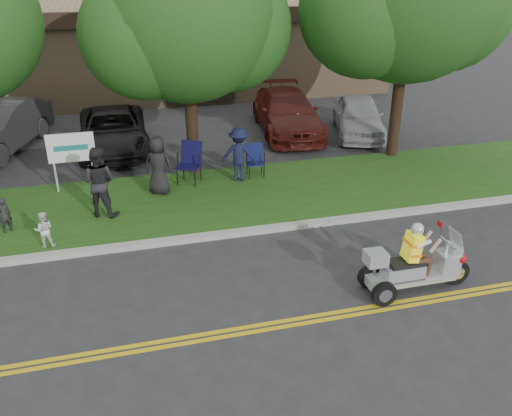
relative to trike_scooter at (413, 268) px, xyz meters
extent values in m
plane|color=#28282B|center=(-3.73, 0.11, -0.53)|extent=(120.00, 120.00, 0.00)
cube|color=gold|center=(-3.73, -0.47, -0.53)|extent=(60.00, 0.10, 0.01)
cube|color=gold|center=(-3.73, -0.31, -0.53)|extent=(60.00, 0.10, 0.01)
cube|color=#A8A89E|center=(-3.73, 3.16, -0.47)|extent=(60.00, 0.25, 0.12)
cube|color=#1F4412|center=(-3.73, 5.31, -0.48)|extent=(60.00, 4.00, 0.10)
cube|color=#9E7F5B|center=(-1.73, 19.11, 1.47)|extent=(18.00, 8.00, 4.00)
cube|color=black|center=(-1.73, 15.06, 3.17)|extent=(18.00, 0.30, 0.60)
cylinder|color=#332114|center=(-3.23, 7.31, 1.57)|extent=(0.36, 0.36, 4.20)
sphere|color=#1F4D16|center=(-3.23, 7.31, 4.12)|extent=(4.80, 4.80, 4.80)
sphere|color=#1F4D16|center=(-2.03, 7.61, 3.67)|extent=(3.60, 3.60, 3.60)
sphere|color=#1F4D16|center=(-4.43, 7.11, 3.59)|extent=(3.36, 3.36, 3.36)
cylinder|color=#332114|center=(3.27, 7.11, 1.85)|extent=(0.36, 0.36, 4.76)
sphere|color=#1F4D16|center=(4.67, 7.41, 4.23)|extent=(4.20, 4.20, 4.20)
sphere|color=#1F4D16|center=(1.87, 6.91, 4.14)|extent=(3.92, 3.92, 3.92)
cylinder|color=silver|center=(-7.13, 6.71, 0.02)|extent=(0.06, 0.06, 1.10)
cylinder|color=silver|center=(-6.13, 6.71, 0.02)|extent=(0.06, 0.06, 1.10)
cube|color=white|center=(-6.63, 6.71, 0.82)|extent=(1.25, 0.06, 0.80)
cylinder|color=black|center=(1.01, 0.00, -0.27)|extent=(0.53, 0.13, 0.53)
cylinder|color=black|center=(-0.76, -0.31, -0.28)|extent=(0.49, 0.13, 0.49)
cylinder|color=black|center=(-0.75, 0.32, -0.28)|extent=(0.49, 0.13, 0.49)
cube|color=silver|center=(0.04, 0.00, -0.23)|extent=(1.68, 0.41, 0.16)
cube|color=silver|center=(-0.23, 0.00, -0.05)|extent=(0.80, 0.41, 0.31)
cube|color=black|center=(-0.18, 0.00, 0.14)|extent=(0.71, 0.37, 0.09)
cube|color=silver|center=(0.75, 0.00, 0.00)|extent=(0.40, 0.43, 0.49)
cube|color=silver|center=(0.87, 0.00, 0.51)|extent=(0.17, 0.41, 0.43)
cube|color=silver|center=(-0.84, 0.01, 0.35)|extent=(0.40, 0.37, 0.26)
sphere|color=#B20C0F|center=(0.95, -0.13, 0.16)|extent=(0.19, 0.19, 0.19)
cube|color=yellow|center=(-0.08, 0.00, 0.49)|extent=(0.31, 0.35, 0.57)
sphere|color=silver|center=(-0.03, 0.00, 0.86)|extent=(0.26, 0.26, 0.26)
cylinder|color=black|center=(-3.86, 6.33, -0.18)|extent=(0.03, 0.03, 0.49)
cylinder|color=black|center=(-3.39, 6.07, -0.18)|extent=(0.03, 0.03, 0.49)
cylinder|color=black|center=(-3.62, 6.76, -0.18)|extent=(0.03, 0.03, 0.49)
cylinder|color=black|center=(-3.15, 6.50, -0.18)|extent=(0.03, 0.03, 0.49)
cube|color=#0F0D3D|center=(-3.50, 6.42, 0.08)|extent=(0.81, 0.79, 0.04)
cube|color=#0F0D3D|center=(-3.37, 6.65, 0.41)|extent=(0.63, 0.46, 0.67)
cylinder|color=black|center=(-1.77, 6.22, -0.23)|extent=(0.03, 0.03, 0.40)
cylinder|color=black|center=(-1.34, 6.18, -0.23)|extent=(0.03, 0.03, 0.40)
cylinder|color=black|center=(-1.74, 6.62, -0.23)|extent=(0.03, 0.03, 0.40)
cylinder|color=black|center=(-1.30, 6.58, -0.23)|extent=(0.03, 0.03, 0.40)
cube|color=#0F1849|center=(-1.54, 6.40, -0.02)|extent=(0.54, 0.50, 0.04)
cube|color=#0F1849|center=(-1.52, 6.62, 0.26)|extent=(0.51, 0.19, 0.54)
imported|color=#232325|center=(-5.94, 4.92, 0.47)|extent=(1.08, 0.98, 1.80)
imported|color=#141738|center=(-2.07, 6.25, 0.36)|extent=(1.16, 0.93, 1.58)
imported|color=black|center=(-4.39, 5.91, 0.38)|extent=(0.93, 0.78, 1.61)
imported|color=black|center=(-8.15, 4.55, 0.01)|extent=(0.38, 0.34, 0.88)
imported|color=silver|center=(-7.19, 3.56, 0.00)|extent=(0.41, 0.32, 0.85)
imported|color=black|center=(-5.51, 10.20, 0.14)|extent=(2.26, 4.85, 1.34)
imported|color=#4C1611|center=(0.77, 10.57, 0.21)|extent=(2.62, 5.30, 1.48)
imported|color=#A4A5AB|center=(3.20, 9.64, 0.16)|extent=(2.77, 4.37, 1.39)
camera|label=1|loc=(-5.33, -8.01, 5.68)|focal=38.00mm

